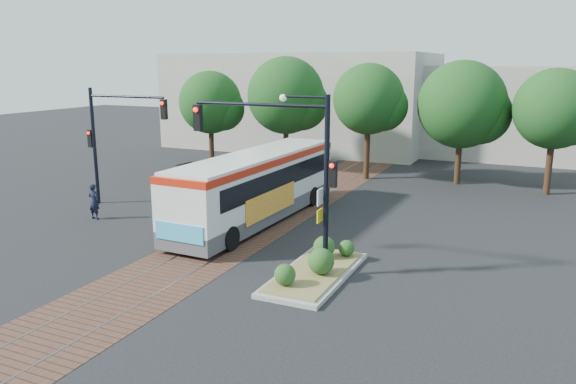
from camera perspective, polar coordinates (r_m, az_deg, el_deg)
name	(u,v)px	position (r m, az deg, el deg)	size (l,w,h in m)	color
ground	(212,249)	(22.55, -7.74, -5.78)	(120.00, 120.00, 0.00)	black
trackbed	(258,223)	(25.85, -3.02, -3.21)	(3.60, 40.00, 0.02)	#503124
tree_row	(366,102)	(36.01, 7.91, 9.09)	(26.40, 5.60, 7.67)	#382314
warehouses	(388,105)	(48.39, 10.15, 8.74)	(40.00, 13.00, 8.00)	#ADA899
city_bus	(258,183)	(25.97, -3.11, 0.87)	(2.90, 11.93, 3.17)	#48484B
traffic_island	(317,266)	(19.61, 2.92, -7.56)	(2.20, 5.20, 1.13)	gray
signal_pole_main	(293,155)	(19.06, 0.47, 3.78)	(5.49, 0.46, 6.00)	black
signal_pole_left	(110,131)	(29.85, -17.60, 5.94)	(4.99, 0.34, 6.00)	black
officer	(94,201)	(27.92, -19.10, -0.92)	(0.62, 0.41, 1.69)	black
parked_car	(211,176)	(33.77, -7.81, 1.61)	(1.76, 4.32, 1.25)	black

